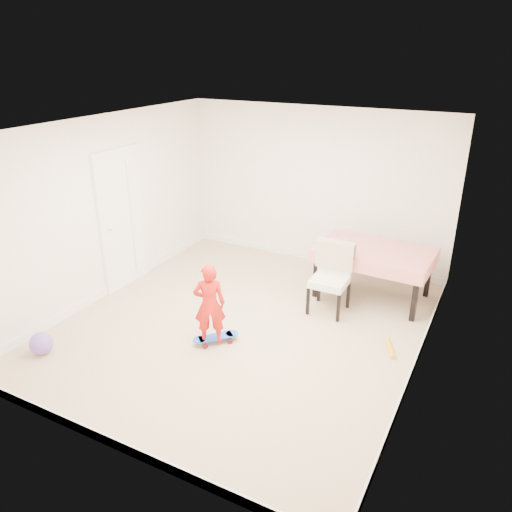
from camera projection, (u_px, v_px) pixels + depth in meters
The scene contains 17 objects.
ground at pixel (243, 325), 6.69m from camera, with size 5.00×5.00×0.00m, color tan.
ceiling at pixel (240, 129), 5.68m from camera, with size 4.50×5.00×0.04m, color white.
wall_back at pixel (315, 187), 8.20m from camera, with size 4.50×0.04×2.60m, color white.
wall_front at pixel (97, 327), 4.16m from camera, with size 4.50×0.04×2.60m, color white.
wall_left at pixel (105, 209), 7.13m from camera, with size 0.04×5.00×2.60m, color white.
wall_right at pixel (427, 269), 5.23m from camera, with size 0.04×5.00×2.60m, color white.
door at pixel (122, 221), 7.48m from camera, with size 0.10×0.94×2.11m, color white.
baseboard_back at pixel (312, 256), 8.69m from camera, with size 4.50×0.02×0.12m, color white.
baseboard_front at pixel (113, 442), 4.63m from camera, with size 4.50×0.02×0.12m, color white.
baseboard_left at pixel (114, 286), 7.62m from camera, with size 0.02×5.00×0.12m, color white.
baseboard_right at pixel (413, 367), 5.71m from camera, with size 0.02×5.00×0.12m, color white.
dining_table at pixel (373, 273), 7.31m from camera, with size 1.62×1.02×0.76m, color red, non-canonical shape.
dining_chair at pixel (330, 279), 6.85m from camera, with size 0.54×0.62×0.99m, color silver, non-canonical shape.
skateboard at pixel (216, 339), 6.28m from camera, with size 0.59×0.21×0.09m, color blue, non-canonical shape.
child at pixel (210, 307), 6.05m from camera, with size 0.39×0.25×1.06m, color red.
balloon at pixel (41, 343), 6.02m from camera, with size 0.28×0.28×0.28m, color #7854CB.
foam_toy at pixel (390, 348), 6.12m from camera, with size 0.06×0.06×0.40m, color yellow.
Camera 1 is at (2.84, -5.05, 3.47)m, focal length 35.00 mm.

